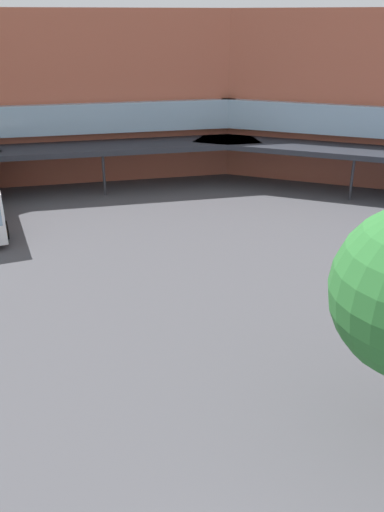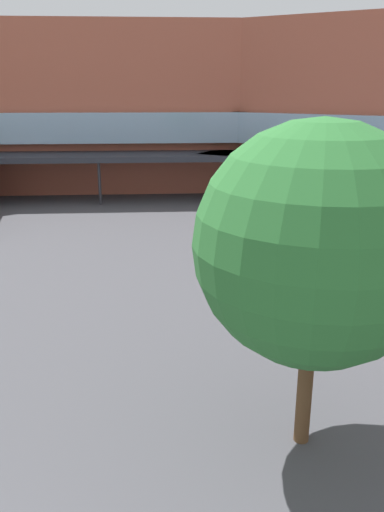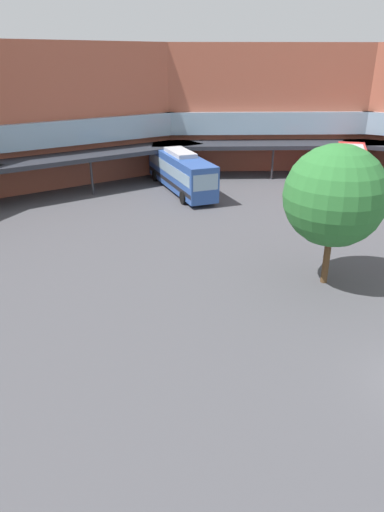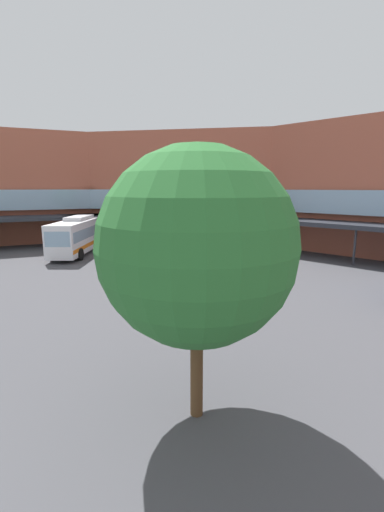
% 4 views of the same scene
% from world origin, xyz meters
% --- Properties ---
extents(station_building, '(85.99, 51.06, 12.86)m').
position_xyz_m(station_building, '(0.00, 22.52, 6.20)').
color(station_building, '#AD5942').
rests_on(station_building, ground).
extents(bus_1, '(7.44, 11.72, 3.68)m').
position_xyz_m(bus_1, '(-16.05, 24.98, 1.86)').
color(bus_1, white).
rests_on(bus_1, ground).
extents(plaza_tree, '(5.32, 5.32, 7.62)m').
position_xyz_m(plaza_tree, '(5.76, 7.09, 4.95)').
color(plaza_tree, brown).
rests_on(plaza_tree, ground).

